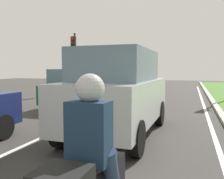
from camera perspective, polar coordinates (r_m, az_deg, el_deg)
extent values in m
plane|color=#383533|center=(11.48, 2.55, -4.22)|extent=(60.00, 60.00, 0.00)
cube|color=silver|center=(11.68, -0.77, -4.04)|extent=(0.12, 32.00, 0.01)
cube|color=silver|center=(11.11, 20.84, -4.81)|extent=(0.12, 32.00, 0.01)
cube|color=#9E9B93|center=(11.14, 23.43, -4.57)|extent=(0.24, 48.00, 0.12)
cube|color=#B7BABF|center=(6.70, 1.59, -2.59)|extent=(2.02, 4.55, 1.10)
cube|color=slate|center=(6.50, 1.20, 5.59)|extent=(1.77, 2.74, 0.80)
cylinder|color=black|center=(8.49, -0.89, -4.79)|extent=(0.24, 0.77, 0.76)
cylinder|color=black|center=(8.06, 10.90, -5.38)|extent=(0.24, 0.77, 0.76)
cylinder|color=black|center=(5.78, -11.60, -9.41)|extent=(0.24, 0.77, 0.76)
cylinder|color=black|center=(5.13, 5.74, -11.16)|extent=(0.24, 0.77, 0.76)
cylinder|color=black|center=(6.89, -23.94, -7.94)|extent=(0.22, 0.64, 0.64)
cube|color=#0C472D|center=(11.73, -8.61, -0.63)|extent=(1.65, 3.70, 0.80)
cube|color=slate|center=(11.46, -9.21, 2.95)|extent=(1.48, 1.90, 0.68)
cylinder|color=black|center=(13.23, -9.08, -1.78)|extent=(0.22, 0.60, 0.60)
cylinder|color=black|center=(12.62, -2.96, -2.04)|extent=(0.22, 0.60, 0.60)
cylinder|color=black|center=(11.06, -15.01, -3.14)|extent=(0.22, 0.60, 0.60)
cylinder|color=black|center=(10.33, -7.95, -3.58)|extent=(0.22, 0.60, 0.60)
ellipsoid|color=black|center=(2.86, -1.81, -15.34)|extent=(0.29, 0.51, 0.24)
cube|color=#192D47|center=(2.39, -5.32, -9.82)|extent=(0.41, 0.27, 0.60)
sphere|color=#B2B2B7|center=(2.35, -5.09, 0.31)|extent=(0.28, 0.28, 0.28)
cylinder|color=navy|center=(2.68, -7.58, -16.74)|extent=(0.17, 0.30, 0.45)
cylinder|color=navy|center=(2.56, -0.43, -17.81)|extent=(0.17, 0.30, 0.45)
cylinder|color=#2D2D2D|center=(17.87, -8.54, 5.85)|extent=(0.14, 0.14, 4.31)
cube|color=black|center=(17.78, -8.89, 10.53)|extent=(0.32, 0.24, 0.90)
sphere|color=red|center=(17.70, -9.10, 11.47)|extent=(0.20, 0.20, 0.20)
sphere|color=#382B0C|center=(17.66, -9.08, 10.57)|extent=(0.20, 0.20, 0.20)
sphere|color=black|center=(17.64, -9.07, 9.66)|extent=(0.20, 0.20, 0.20)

